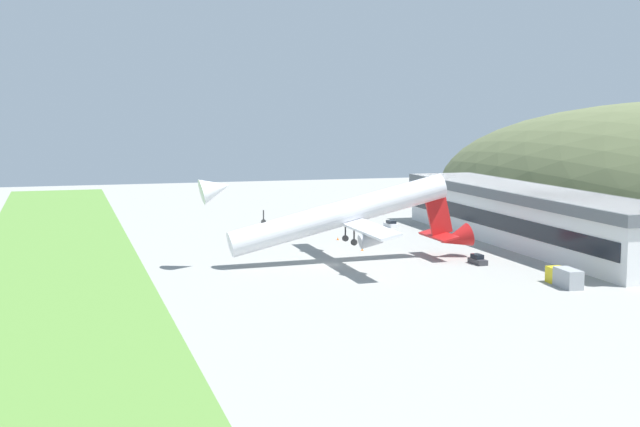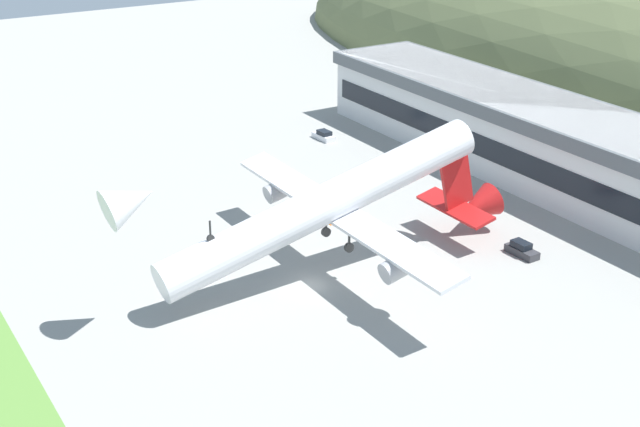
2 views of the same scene
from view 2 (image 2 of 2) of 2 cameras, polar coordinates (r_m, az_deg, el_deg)
ground_plane at (r=98.47m, az=-0.69°, el=-4.64°), size 345.90×345.90×0.00m
terminal_building at (r=130.38m, az=14.03°, el=4.78°), size 86.19×15.99×11.09m
cargo_airplane at (r=97.86m, az=0.69°, el=0.50°), size 40.99×49.77×15.67m
service_car_0 at (r=145.15m, az=0.24°, el=5.00°), size 4.40×2.10×1.53m
service_car_1 at (r=107.72m, az=12.79°, el=-2.28°), size 4.30×1.92×1.69m
traffic_cone_0 at (r=124.61m, az=-2.92°, el=1.66°), size 0.52×0.52×0.58m
traffic_cone_1 at (r=113.32m, az=0.72°, el=-0.58°), size 0.52×0.52×0.58m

